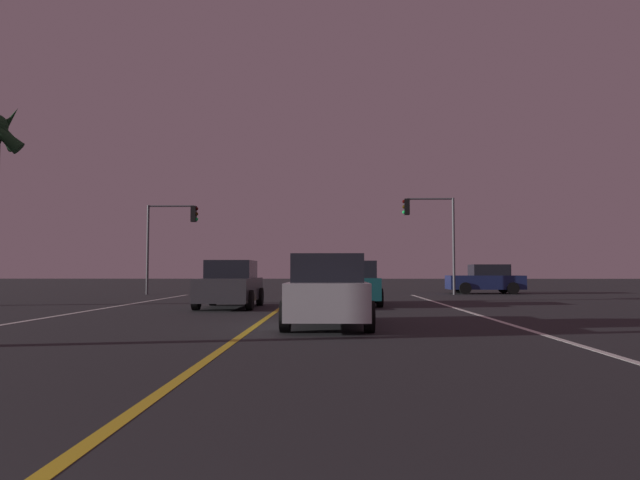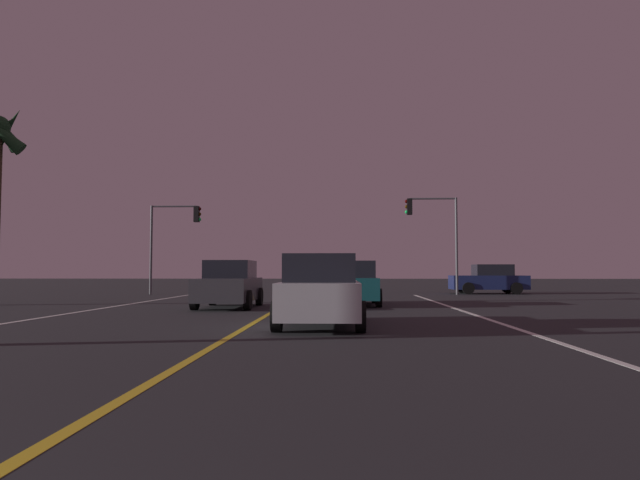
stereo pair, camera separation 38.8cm
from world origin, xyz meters
name	(u,v)px [view 1 (the left image)]	position (x,y,z in m)	size (l,w,h in m)	color
lane_edge_right	(531,331)	(6.21, 12.83, 0.00)	(0.16, 37.66, 0.01)	silver
lane_center_divider	(249,330)	(0.00, 12.83, 0.00)	(0.16, 37.66, 0.01)	gold
car_ahead_far	(354,284)	(2.67, 22.34, 0.82)	(2.02, 4.30, 1.70)	black
car_crossing_side	(486,280)	(10.79, 33.74, 0.82)	(4.30, 2.02, 1.70)	black
car_oncoming	(231,285)	(-1.83, 20.64, 0.82)	(2.02, 4.30, 1.70)	black
car_lead_same_lane	(328,292)	(1.74, 13.68, 0.82)	(2.02, 4.30, 1.70)	black
traffic_light_near_right	(429,223)	(7.26, 32.16, 4.02)	(2.92, 0.36, 5.42)	#4C4C51
traffic_light_near_left	(173,228)	(-7.22, 32.16, 3.76)	(2.92, 0.36, 5.05)	#4C4C51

